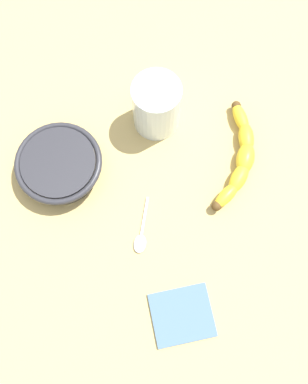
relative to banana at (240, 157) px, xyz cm
name	(u,v)px	position (x,y,z in cm)	size (l,w,h in cm)	color
wooden_tabletop	(189,172)	(-8.58, 5.74, -3.30)	(120.00, 120.00, 3.00)	tan
banana	(240,157)	(0.00, 0.00, 0.00)	(21.25, 14.38, 3.60)	yellow
smoothie_glass	(156,106)	(-5.49, 18.36, 4.30)	(9.54, 9.54, 12.27)	silver
ceramic_bowl	(60,165)	(-26.89, 23.93, 1.11)	(17.12, 17.12, 4.90)	#2D2D33
teaspoon	(140,240)	(-25.89, 2.37, -1.40)	(9.92, 7.74, 0.80)	silver
folded_napkin	(182,315)	(-30.22, -12.90, -1.50)	(11.06, 9.74, 0.60)	slate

